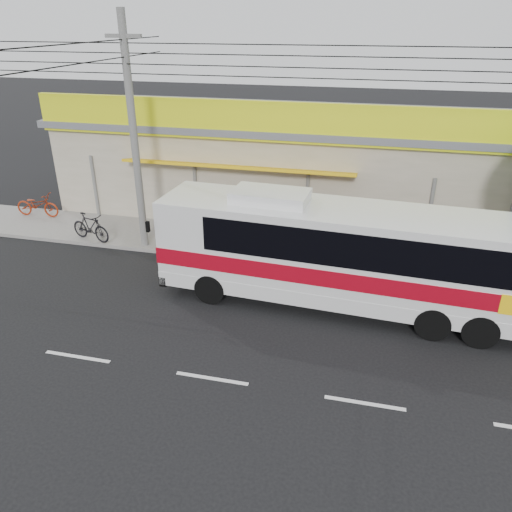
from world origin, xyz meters
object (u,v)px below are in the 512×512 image
at_px(motorbike_dark, 90,227).
at_px(coach_bus, 352,251).
at_px(motorbike_red, 37,205).
at_px(utility_pole, 125,57).

bearing_deg(motorbike_dark, coach_bus, -88.33).
distance_m(motorbike_red, utility_pole, 9.42).
distance_m(coach_bus, utility_pole, 10.46).
height_order(motorbike_red, motorbike_dark, motorbike_dark).
height_order(motorbike_red, utility_pole, utility_pole).
xyz_separation_m(motorbike_red, utility_pole, (6.33, -1.88, 6.72)).
xyz_separation_m(motorbike_red, motorbike_dark, (3.94, -1.98, 0.04)).
bearing_deg(coach_bus, motorbike_red, 166.57).
bearing_deg(utility_pole, motorbike_red, 163.46).
height_order(motorbike_dark, utility_pole, utility_pole).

